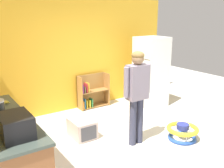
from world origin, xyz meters
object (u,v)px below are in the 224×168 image
Objects in this scene: standing_person at (137,90)px; pet_carrier at (82,128)px; blue_cup at (3,125)px; refrigerator at (151,72)px; banana_bunch at (6,102)px; kitchen_counter at (8,146)px; bookshelf at (91,93)px; baby_walker at (182,132)px; microwave at (16,126)px.

standing_person is 1.37m from pet_carrier.
standing_person is at bearing 1.03° from blue_cup.
refrigerator reaches higher than banana_bunch.
kitchen_counter is 3.06m from bookshelf.
bookshelf is (-1.33, 0.75, -0.52)m from refrigerator.
baby_walker is 1.09× the size of pet_carrier.
pet_carrier is at bearing 27.95° from blue_cup.
blue_cup is (-3.89, -1.45, 0.06)m from refrigerator.
kitchen_counter is 0.91m from microwave.
banana_bunch is (-2.00, 0.97, -0.12)m from standing_person.
kitchen_counter is 14.36× the size of banana_bunch.
standing_person is at bearing -138.95° from refrigerator.
pet_carrier is at bearing -7.79° from banana_bunch.
blue_cup is (-0.09, 0.31, -0.09)m from microwave.
refrigerator reaches higher than pet_carrier.
blue_cup is at bearing -152.05° from pet_carrier.
standing_person is at bearing -97.59° from bookshelf.
bookshelf is 0.49× the size of standing_person.
baby_walker is 3.87× the size of banana_bunch.
standing_person is at bearing -25.71° from banana_bunch.
microwave is (-2.47, -2.51, 0.67)m from bookshelf.
kitchen_counter is 4.67× the size of microwave.
kitchen_counter is 23.57× the size of blue_cup.
standing_person reaches higher than kitchen_counter.
microwave reaches higher than bookshelf.
pet_carrier is 3.54× the size of banana_bunch.
banana_bunch is at bearing 82.45° from microwave.
banana_bunch is (-1.30, 0.18, 0.75)m from pet_carrier.
baby_walker is 6.36× the size of blue_cup.
refrigerator reaches higher than bookshelf.
baby_walker is at bearing -77.98° from bookshelf.
bookshelf reaches higher than pet_carrier.
kitchen_counter is 4.06× the size of pet_carrier.
bookshelf is at bearing 82.41° from standing_person.
kitchen_counter is 1.30× the size of standing_person.
refrigerator is at bearing 7.01° from banana_bunch.
blue_cup is (-3.09, 0.35, 0.79)m from baby_walker.
blue_cup is (-2.27, -0.04, -0.10)m from standing_person.
bookshelf is 2.28m from standing_person.
banana_bunch is at bearing 75.23° from kitchen_counter.
pet_carrier is at bearing 142.57° from baby_walker.
refrigerator reaches higher than blue_cup.
baby_walker is (0.54, -2.54, -0.21)m from bookshelf.
microwave reaches higher than kitchen_counter.
pet_carrier is at bearing -164.99° from refrigerator.
microwave reaches higher than blue_cup.
banana_bunch is (0.17, 1.32, -0.11)m from microwave.
standing_person is 2.27m from blue_cup.
refrigerator reaches higher than standing_person.
refrigerator is 3.71× the size of microwave.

